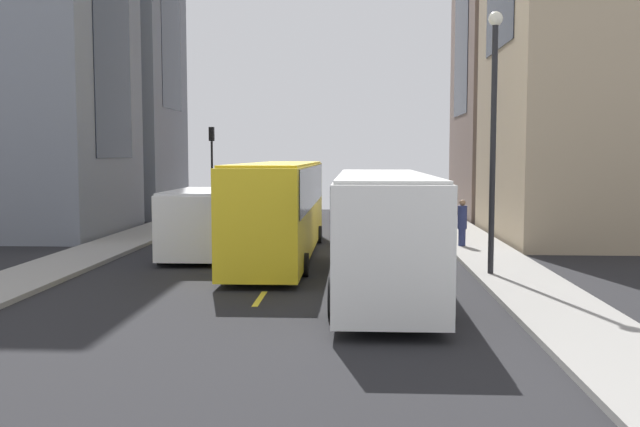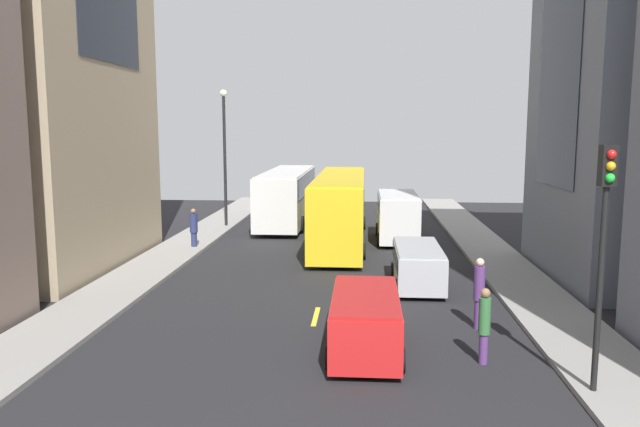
% 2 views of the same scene
% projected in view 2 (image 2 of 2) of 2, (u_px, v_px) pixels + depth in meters
% --- Properties ---
extents(ground_plane, '(41.82, 41.82, 0.00)m').
position_uv_depth(ground_plane, '(333.00, 252.00, 30.27)').
color(ground_plane, black).
extents(sidewalk_west, '(2.55, 44.00, 0.15)m').
position_uv_depth(sidewalk_west, '(180.00, 248.00, 30.80)').
color(sidewalk_west, gray).
rests_on(sidewalk_west, ground).
extents(sidewalk_east, '(2.55, 44.00, 0.15)m').
position_uv_depth(sidewalk_east, '(490.00, 253.00, 29.71)').
color(sidewalk_east, gray).
rests_on(sidewalk_east, ground).
extents(lane_stripe_1, '(0.16, 2.00, 0.01)m').
position_uv_depth(lane_stripe_1, '(316.00, 316.00, 19.89)').
color(lane_stripe_1, yellow).
rests_on(lane_stripe_1, ground).
extents(lane_stripe_2, '(0.16, 2.00, 0.01)m').
position_uv_depth(lane_stripe_2, '(333.00, 252.00, 30.27)').
color(lane_stripe_2, yellow).
rests_on(lane_stripe_2, ground).
extents(lane_stripe_3, '(0.16, 2.00, 0.01)m').
position_uv_depth(lane_stripe_3, '(341.00, 220.00, 40.64)').
color(lane_stripe_3, yellow).
rests_on(lane_stripe_3, ground).
extents(lane_stripe_4, '(0.16, 2.00, 0.01)m').
position_uv_depth(lane_stripe_4, '(346.00, 201.00, 51.01)').
color(lane_stripe_4, yellow).
rests_on(lane_stripe_4, ground).
extents(city_bus_white, '(2.80, 11.94, 3.35)m').
position_uv_depth(city_bus_white, '(287.00, 192.00, 39.11)').
color(city_bus_white, silver).
rests_on(city_bus_white, ground).
extents(streetcar_yellow, '(2.70, 13.82, 3.59)m').
position_uv_depth(streetcar_yellow, '(340.00, 203.00, 32.54)').
color(streetcar_yellow, yellow).
rests_on(streetcar_yellow, ground).
extents(delivery_van_white, '(2.25, 5.13, 2.58)m').
position_uv_depth(delivery_van_white, '(398.00, 213.00, 32.90)').
color(delivery_van_white, white).
rests_on(delivery_van_white, ground).
extents(car_silver_0, '(1.90, 4.40, 1.58)m').
position_uv_depth(car_silver_0, '(418.00, 263.00, 23.52)').
color(car_silver_0, '#B7BABF').
rests_on(car_silver_0, ground).
extents(car_red_1, '(1.98, 4.32, 1.62)m').
position_uv_depth(car_red_1, '(365.00, 318.00, 16.63)').
color(car_red_1, red).
rests_on(car_red_1, ground).
extents(pedestrian_crossing_near, '(0.31, 0.31, 2.00)m').
position_uv_depth(pedestrian_crossing_near, '(484.00, 323.00, 15.78)').
color(pedestrian_crossing_near, '#593372').
rests_on(pedestrian_crossing_near, ground).
extents(pedestrian_walking_far, '(0.33, 0.33, 2.18)m').
position_uv_depth(pedestrian_walking_far, '(479.00, 291.00, 18.54)').
color(pedestrian_walking_far, '#593372').
rests_on(pedestrian_walking_far, ground).
extents(pedestrian_crossing_mid, '(0.39, 0.39, 1.91)m').
position_uv_depth(pedestrian_crossing_mid, '(194.00, 227.00, 30.73)').
color(pedestrian_crossing_mid, navy).
rests_on(pedestrian_crossing_mid, ground).
extents(traffic_light_near_corner, '(0.32, 0.44, 5.54)m').
position_uv_depth(traffic_light_near_corner, '(604.00, 222.00, 13.41)').
color(traffic_light_near_corner, black).
rests_on(traffic_light_near_corner, ground).
extents(streetlamp_near, '(0.44, 0.44, 8.14)m').
position_uv_depth(streetlamp_near, '(225.00, 145.00, 36.86)').
color(streetlamp_near, black).
rests_on(streetlamp_near, ground).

